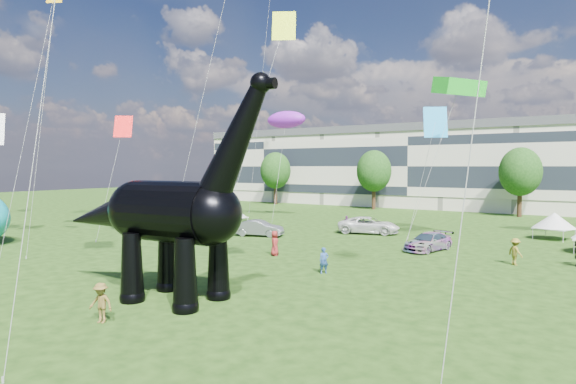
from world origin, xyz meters
The scene contains 14 objects.
ground centered at (0.00, 0.00, 0.00)m, with size 220.00×220.00×0.00m, color #16330C.
terrace_row centered at (-8.00, 62.00, 6.00)m, with size 78.00×11.00×12.00m, color beige.
tree_far_left centered at (-30.00, 53.00, 6.29)m, with size 5.20×5.20×9.44m.
tree_mid_left centered at (-12.00, 53.00, 6.29)m, with size 5.20×5.20×9.44m.
tree_mid_right centered at (8.00, 53.00, 6.29)m, with size 5.20×5.20×9.44m.
dinosaur_sculpture centered at (-0.93, 1.54, 4.08)m, with size 13.25×3.85×10.82m.
car_silver centered at (-18.76, 21.52, 0.79)m, with size 1.87×4.65×1.58m, color #B0B1B5.
car_grey centered at (-9.75, 20.96, 0.74)m, with size 1.58×4.52×1.49m, color slate.
car_white centered at (-1.91, 28.11, 0.81)m, with size 2.67×5.80×1.61m, color silver.
car_dark centered at (5.73, 21.85, 0.69)m, with size 1.92×4.73×1.37m, color #595960.
gazebo_far centered at (13.31, 33.60, 1.68)m, with size 4.33×4.33×2.40m.
gazebo_left centered at (-16.29, 24.70, 1.71)m, with size 4.01×4.01×2.43m.
visitors centered at (-1.08, 17.33, 0.87)m, with size 44.18×34.96×1.89m.
kites centered at (-3.17, 19.95, 19.03)m, with size 65.55×49.64×26.21m.
Camera 1 is at (16.68, -14.62, 6.42)m, focal length 30.00 mm.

